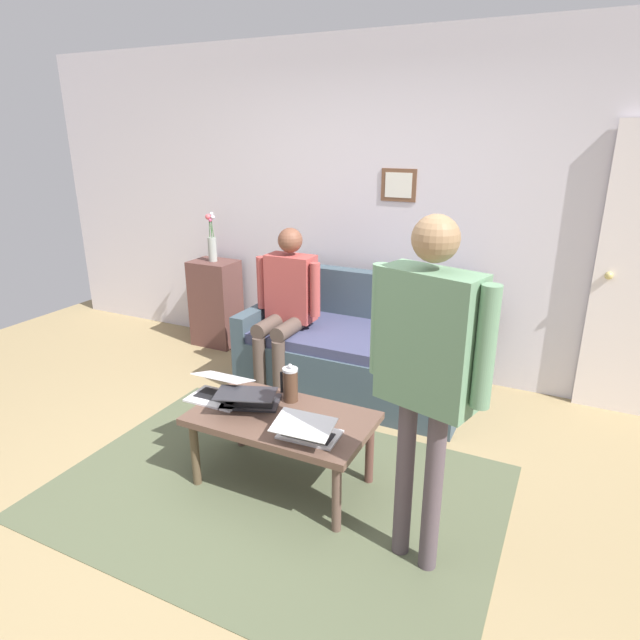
# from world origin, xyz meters

# --- Properties ---
(ground_plane) EXTENTS (7.68, 7.68, 0.00)m
(ground_plane) POSITION_xyz_m (0.00, 0.00, 0.00)
(ground_plane) COLOR #937D56
(area_rug) EXTENTS (2.50, 1.76, 0.01)m
(area_rug) POSITION_xyz_m (-0.14, -0.15, 0.00)
(area_rug) COLOR #4F563D
(area_rug) RESTS_ON ground_plane
(back_wall) EXTENTS (7.04, 0.11, 2.70)m
(back_wall) POSITION_xyz_m (-0.00, -2.20, 1.35)
(back_wall) COLOR silver
(back_wall) RESTS_ON ground_plane
(couch) EXTENTS (1.74, 0.91, 0.88)m
(couch) POSITION_xyz_m (-0.05, -1.62, 0.31)
(couch) COLOR #3B4B55
(couch) RESTS_ON ground_plane
(coffee_table) EXTENTS (1.02, 0.59, 0.45)m
(coffee_table) POSITION_xyz_m (-0.14, -0.25, 0.40)
(coffee_table) COLOR brown
(coffee_table) RESTS_ON ground_plane
(laptop_left) EXTENTS (0.43, 0.43, 0.13)m
(laptop_left) POSITION_xyz_m (0.09, -0.26, 0.49)
(laptop_left) COLOR #28282D
(laptop_left) RESTS_ON coffee_table
(laptop_center) EXTENTS (0.33, 0.29, 0.13)m
(laptop_center) POSITION_xyz_m (-0.38, -0.10, 0.49)
(laptop_center) COLOR silver
(laptop_center) RESTS_ON coffee_table
(laptop_right) EXTENTS (0.34, 0.30, 0.15)m
(laptop_right) POSITION_xyz_m (0.31, -0.28, 0.49)
(laptop_right) COLOR silver
(laptop_right) RESTS_ON coffee_table
(french_press) EXTENTS (0.11, 0.09, 0.24)m
(french_press) POSITION_xyz_m (-0.09, -0.43, 0.55)
(french_press) COLOR #4C3323
(french_press) RESTS_ON coffee_table
(side_shelf) EXTENTS (0.42, 0.32, 0.82)m
(side_shelf) POSITION_xyz_m (1.55, -1.92, 0.41)
(side_shelf) COLOR brown
(side_shelf) RESTS_ON ground_plane
(flower_vase) EXTENTS (0.10, 0.08, 0.45)m
(flower_vase) POSITION_xyz_m (1.55, -1.92, 0.98)
(flower_vase) COLOR #979D96
(flower_vase) RESTS_ON side_shelf
(person_standing) EXTENTS (0.58, 0.29, 1.66)m
(person_standing) POSITION_xyz_m (-1.01, -0.01, 1.07)
(person_standing) COLOR #504349
(person_standing) RESTS_ON ground_plane
(person_seated) EXTENTS (0.55, 0.51, 1.28)m
(person_seated) POSITION_xyz_m (0.47, -1.39, 0.73)
(person_seated) COLOR #4C3D35
(person_seated) RESTS_ON ground_plane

